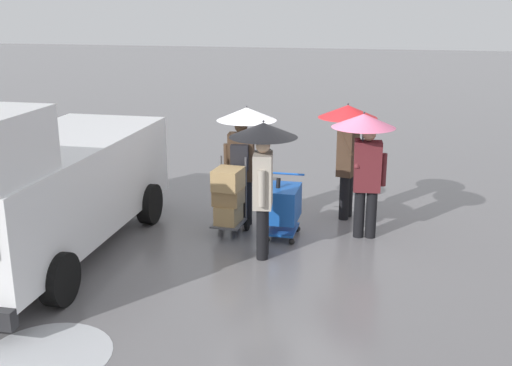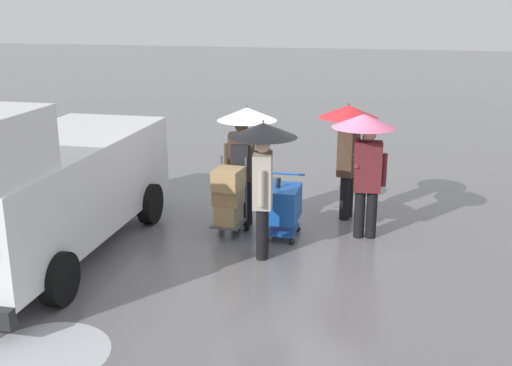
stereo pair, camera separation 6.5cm
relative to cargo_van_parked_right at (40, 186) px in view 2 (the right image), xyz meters
The scene contains 9 objects.
ground_plane 4.09m from the cargo_van_parked_right, 155.21° to the right, with size 90.00×90.00×0.00m, color slate.
slush_patch_under_van 3.12m from the cargo_van_parked_right, 120.30° to the left, with size 1.47×1.47×0.01m, color silver.
cargo_van_parked_right is the anchor object (origin of this frame).
shopping_cart_vendor 3.87m from the cargo_van_parked_right, 153.40° to the right, with size 0.58×0.82×1.04m.
hand_dolly_boxes 3.01m from the cargo_van_parked_right, 147.22° to the right, with size 0.54×0.73×1.32m.
pedestrian_pink_side 3.45m from the cargo_van_parked_right, 140.18° to the right, with size 1.04×1.04×2.15m.
pedestrian_black_side 3.39m from the cargo_van_parked_right, 164.94° to the right, with size 1.04×1.04×2.15m.
pedestrian_white_side 5.25m from the cargo_van_parked_right, 146.47° to the right, with size 1.04×1.04×2.15m.
pedestrian_far_side 5.14m from the cargo_van_parked_right, 156.89° to the right, with size 1.04×1.04×2.15m.
Camera 2 is at (-1.62, 9.65, 3.84)m, focal length 43.51 mm.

